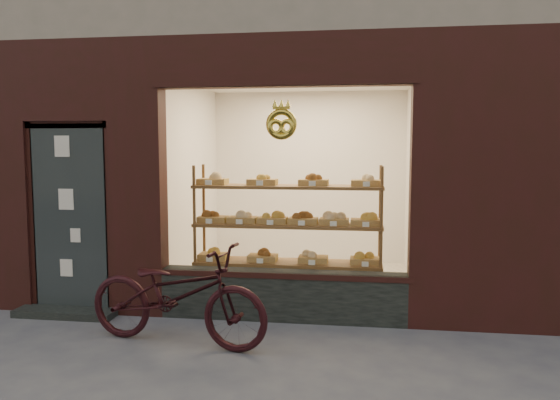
# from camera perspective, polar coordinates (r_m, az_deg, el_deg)

# --- Properties ---
(display_shelf) EXTENTS (2.20, 0.45, 1.70)m
(display_shelf) POSITION_cam_1_polar(r_m,az_deg,el_deg) (6.41, 0.82, -3.76)
(display_shelf) COLOR #5B3C13
(display_shelf) RESTS_ON ground
(bicycle) EXTENTS (1.96, 0.97, 0.99)m
(bicycle) POSITION_cam_1_polar(r_m,az_deg,el_deg) (5.43, -10.74, -9.67)
(bicycle) COLOR black
(bicycle) RESTS_ON ground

